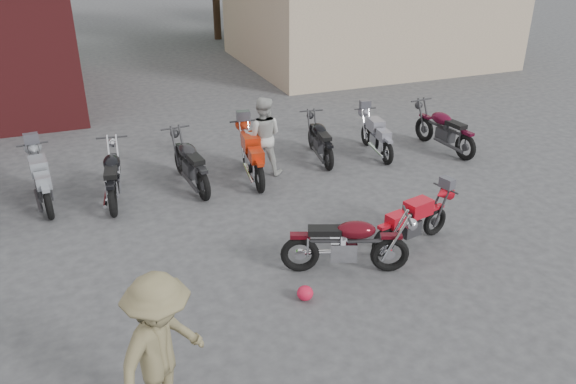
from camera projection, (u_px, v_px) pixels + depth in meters
name	position (u px, v px, depth m)	size (l,w,h in m)	color
ground	(343.00, 304.00, 8.60)	(90.00, 90.00, 0.00)	#393A3C
stucco_building	(366.00, 18.00, 23.25)	(10.00, 8.00, 3.50)	gray
vintage_motorcycle	(348.00, 240.00, 9.16)	(2.05, 0.68, 1.19)	#4C0912
sportbike	(413.00, 219.00, 9.98)	(1.76, 0.58, 1.02)	red
helmet	(305.00, 293.00, 8.65)	(0.26, 0.26, 0.24)	red
person_light	(263.00, 136.00, 12.74)	(0.88, 0.69, 1.82)	#B6B7B3
person_tan	(162.00, 353.00, 6.17)	(1.29, 0.74, 2.00)	olive
row_bike_1	(41.00, 178.00, 11.43)	(1.99, 0.66, 1.15)	#8E939B
row_bike_2	(113.00, 173.00, 11.62)	(2.06, 0.68, 1.20)	black
row_bike_3	(190.00, 161.00, 12.21)	(2.09, 0.69, 1.21)	black
row_bike_4	(252.00, 153.00, 12.61)	(2.07, 0.68, 1.20)	red
row_bike_5	(320.00, 138.00, 13.68)	(1.90, 0.63, 1.10)	black
row_bike_6	(377.00, 134.00, 13.98)	(1.83, 0.61, 1.06)	gray
row_bike_7	(444.00, 127.00, 14.22)	(2.09, 0.69, 1.21)	#49091E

